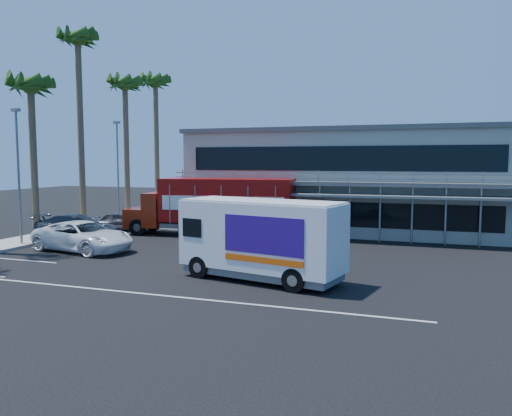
% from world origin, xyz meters
% --- Properties ---
extents(ground, '(120.00, 120.00, 0.00)m').
position_xyz_m(ground, '(0.00, 0.00, 0.00)').
color(ground, black).
rests_on(ground, ground).
extents(building, '(22.40, 12.00, 7.30)m').
position_xyz_m(building, '(3.00, 14.94, 3.66)').
color(building, '#9DA496').
rests_on(building, ground).
extents(curb_strip, '(3.00, 32.00, 0.16)m').
position_xyz_m(curb_strip, '(-15.00, 6.00, 0.08)').
color(curb_strip, '#A5A399').
rests_on(curb_strip, ground).
extents(palm_c, '(2.80, 2.80, 10.75)m').
position_xyz_m(palm_c, '(-14.90, 3.00, 9.21)').
color(palm_c, brown).
rests_on(palm_c, ground).
extents(palm_d, '(2.80, 2.80, 14.75)m').
position_xyz_m(palm_d, '(-15.20, 8.00, 12.80)').
color(palm_d, brown).
rests_on(palm_d, ground).
extents(palm_e, '(2.80, 2.80, 12.25)m').
position_xyz_m(palm_e, '(-14.70, 13.00, 10.57)').
color(palm_e, brown).
rests_on(palm_e, ground).
extents(palm_f, '(2.80, 2.80, 13.25)m').
position_xyz_m(palm_f, '(-15.10, 18.50, 11.47)').
color(palm_f, brown).
rests_on(palm_f, ground).
extents(light_pole_near, '(0.50, 0.25, 8.09)m').
position_xyz_m(light_pole_near, '(-14.20, 1.00, 4.50)').
color(light_pole_near, gray).
rests_on(light_pole_near, ground).
extents(light_pole_far, '(0.50, 0.25, 8.09)m').
position_xyz_m(light_pole_far, '(-14.20, 11.00, 4.50)').
color(light_pole_far, gray).
rests_on(light_pole_far, ground).
extents(red_truck, '(11.70, 3.79, 3.87)m').
position_xyz_m(red_truck, '(-4.79, 8.42, 2.13)').
color(red_truck, maroon).
rests_on(red_truck, ground).
extents(white_van, '(7.34, 3.85, 3.41)m').
position_xyz_m(white_van, '(1.99, -2.47, 1.81)').
color(white_van, white).
rests_on(white_van, ground).
extents(parked_car_b, '(4.30, 2.63, 1.34)m').
position_xyz_m(parked_car_b, '(-9.50, 1.20, 0.67)').
color(parked_car_b, black).
rests_on(parked_car_b, ground).
extents(parked_car_c, '(6.43, 3.81, 1.67)m').
position_xyz_m(parked_car_c, '(-9.60, 0.80, 0.84)').
color(parked_car_c, white).
rests_on(parked_car_c, ground).
extents(parked_car_d, '(5.92, 3.28, 1.62)m').
position_xyz_m(parked_car_d, '(-12.50, 4.00, 0.81)').
color(parked_car_d, '#323A43').
rests_on(parked_car_d, ground).
extents(parked_car_e, '(4.23, 2.46, 1.35)m').
position_xyz_m(parked_car_e, '(-12.50, 8.62, 0.68)').
color(parked_car_e, slate).
rests_on(parked_car_e, ground).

